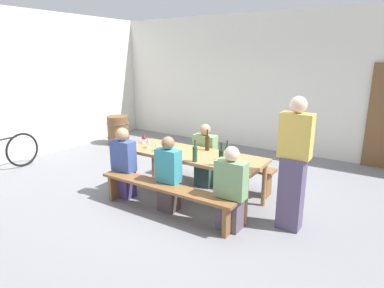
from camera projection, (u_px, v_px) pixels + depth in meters
The scene contains 20 objects.
ground_plane at pixel (192, 197), 5.35m from camera, with size 24.00×24.00×0.00m, color slate.
back_wall at pixel (272, 83), 7.74m from camera, with size 14.00×0.20×3.20m, color silver.
side_wall at pixel (25, 85), 7.23m from camera, with size 0.20×7.34×3.20m, color silver.
tasting_table at pixel (192, 158), 5.17m from camera, with size 2.32×0.81×0.75m.
bench_near at pixel (165, 191), 4.68m from camera, with size 2.22×0.30×0.45m.
bench_far at pixel (214, 165), 5.83m from camera, with size 2.22×0.30×0.45m.
wine_bottle_0 at pixel (227, 153), 4.79m from camera, with size 0.06×0.06×0.29m.
wine_bottle_1 at pixel (207, 143), 5.28m from camera, with size 0.07×0.07×0.34m.
wine_bottle_2 at pixel (195, 154), 4.72m from camera, with size 0.07×0.07×0.32m.
wine_bottle_3 at pixel (221, 158), 4.53m from camera, with size 0.07×0.07×0.33m.
wine_glass_0 at pixel (148, 140), 5.41m from camera, with size 0.08×0.08×0.18m.
wine_glass_1 at pixel (144, 136), 5.71m from camera, with size 0.08×0.08×0.17m.
wine_glass_2 at pixel (163, 142), 5.33m from camera, with size 0.07×0.07×0.18m.
wine_glass_3 at pixel (157, 145), 5.25m from camera, with size 0.07×0.07×0.15m.
seated_guest_near_0 at pixel (124, 165), 5.25m from camera, with size 0.39×0.24×1.15m.
seated_guest_near_1 at pixel (169, 176), 4.78m from camera, with size 0.35×0.24×1.13m.
seated_guest_near_2 at pixel (231, 191), 4.26m from camera, with size 0.41×0.24×1.14m.
seated_guest_far_0 at pixel (205, 157), 5.71m from camera, with size 0.40×0.24×1.11m.
standing_host at pixel (293, 167), 4.20m from camera, with size 0.40×0.24×1.76m.
wine_barrel at pixel (118, 130), 8.50m from camera, with size 0.57×0.57×0.73m.
Camera 1 is at (2.68, -4.14, 2.24)m, focal length 30.75 mm.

